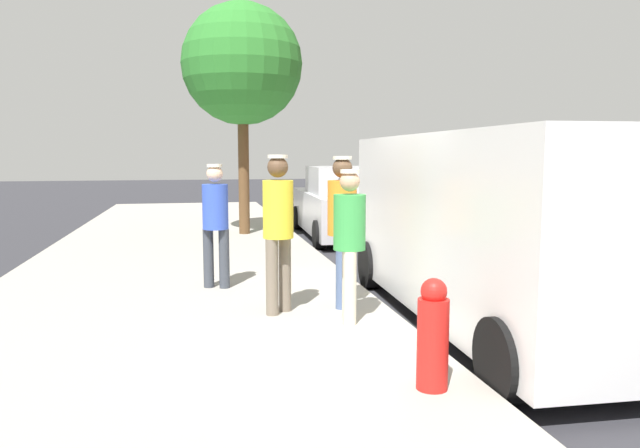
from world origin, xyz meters
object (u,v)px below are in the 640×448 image
(pedestrian_in_green, at_px, (349,236))
(street_tree, at_px, (242,65))
(pedestrian_in_blue, at_px, (215,218))
(parked_sedan_behind, at_px, (345,205))
(pedestrian_in_orange, at_px, (342,221))
(parked_van, at_px, (499,224))
(pedestrian_in_yellow, at_px, (278,223))
(parking_meter_near, at_px, (343,213))
(fire_hydrant, at_px, (433,336))

(pedestrian_in_green, xyz_separation_m, street_tree, (0.52, -7.42, 2.79))
(pedestrian_in_blue, height_order, pedestrian_in_green, pedestrian_in_blue)
(parked_sedan_behind, distance_m, street_tree, 3.88)
(pedestrian_in_green, height_order, pedestrian_in_orange, pedestrian_in_orange)
(parked_van, relative_size, street_tree, 1.04)
(pedestrian_in_yellow, distance_m, parked_van, 2.48)
(pedestrian_in_blue, xyz_separation_m, parked_van, (-3.09, 1.86, 0.06))
(pedestrian_in_orange, bearing_deg, pedestrian_in_yellow, 10.57)
(parked_van, xyz_separation_m, street_tree, (2.28, -7.32, 2.71))
(parking_meter_near, bearing_deg, fire_hydrant, 88.24)
(parked_sedan_behind, bearing_deg, pedestrian_in_yellow, 70.17)
(pedestrian_in_blue, relative_size, parked_sedan_behind, 0.37)
(pedestrian_in_yellow, relative_size, fire_hydrant, 2.07)
(pedestrian_in_orange, relative_size, fire_hydrant, 2.05)
(pedestrian_in_blue, bearing_deg, pedestrian_in_orange, 137.16)
(pedestrian_in_green, relative_size, parked_van, 0.31)
(pedestrian_in_yellow, xyz_separation_m, pedestrian_in_green, (-0.69, 0.50, -0.10))
(pedestrian_in_green, bearing_deg, parked_sedan_behind, -103.63)
(street_tree, bearing_deg, parked_sedan_behind, 178.60)
(parking_meter_near, distance_m, pedestrian_in_orange, 0.71)
(parking_meter_near, relative_size, pedestrian_in_orange, 0.86)
(pedestrian_in_green, height_order, street_tree, street_tree)
(pedestrian_in_green, distance_m, street_tree, 7.94)
(parked_van, bearing_deg, pedestrian_in_green, 3.12)
(parked_van, xyz_separation_m, fire_hydrant, (1.60, 2.02, -0.59))
(parked_sedan_behind, height_order, fire_hydrant, parked_sedan_behind)
(pedestrian_in_orange, height_order, street_tree, street_tree)
(pedestrian_in_yellow, relative_size, pedestrian_in_green, 1.09)
(pedestrian_in_green, bearing_deg, fire_hydrant, 94.74)
(parked_van, relative_size, fire_hydrant, 6.12)
(fire_hydrant, bearing_deg, pedestrian_in_yellow, -70.75)
(street_tree, height_order, fire_hydrant, street_tree)
(pedestrian_in_green, height_order, parked_van, parked_van)
(pedestrian_in_blue, bearing_deg, street_tree, -98.39)
(parked_van, distance_m, fire_hydrant, 2.64)
(parking_meter_near, xyz_separation_m, fire_hydrant, (0.10, 3.26, -0.61))
(parked_van, height_order, fire_hydrant, parked_van)
(pedestrian_in_blue, relative_size, pedestrian_in_orange, 0.94)
(parked_sedan_behind, relative_size, street_tree, 0.88)
(parking_meter_near, xyz_separation_m, parked_sedan_behind, (-1.53, -6.02, -0.43))
(pedestrian_in_yellow, relative_size, pedestrian_in_orange, 1.01)
(parked_sedan_behind, distance_m, fire_hydrant, 9.42)
(parking_meter_near, distance_m, parked_sedan_behind, 6.23)
(pedestrian_in_yellow, relative_size, parked_van, 0.34)
(pedestrian_in_yellow, height_order, pedestrian_in_green, pedestrian_in_yellow)
(pedestrian_in_yellow, xyz_separation_m, fire_hydrant, (-0.85, 2.43, -0.61))
(pedestrian_in_blue, height_order, parked_sedan_behind, pedestrian_in_blue)
(pedestrian_in_blue, bearing_deg, parking_meter_near, 158.77)
(pedestrian_in_yellow, height_order, fire_hydrant, pedestrian_in_yellow)
(pedestrian_in_yellow, bearing_deg, parked_sedan_behind, -109.83)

